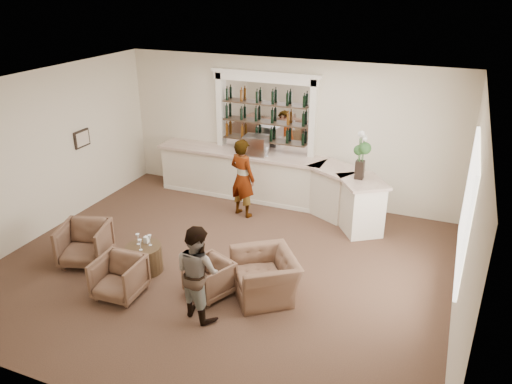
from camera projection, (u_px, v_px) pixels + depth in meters
ground at (222, 266)px, 9.24m from camera, size 8.00×8.00×0.00m
room_shell at (244, 135)px, 8.86m from camera, size 8.04×7.02×3.32m
bar_counter at (271, 180)px, 11.61m from camera, size 5.72×1.80×1.14m
back_bar_alcove at (265, 113)px, 11.50m from camera, size 2.64×0.25×3.00m
cocktail_table at (144, 258)px, 9.01m from camera, size 0.65×0.65×0.50m
sommelier at (243, 178)px, 10.90m from camera, size 0.74×0.60×1.77m
guest at (197, 272)px, 7.63m from camera, size 0.92×0.82×1.55m
armchair_left at (85, 243)px, 9.23m from camera, size 1.05×1.07×0.78m
armchair_center at (119, 277)px, 8.27m from camera, size 0.77×0.79×0.69m
armchair_right at (209, 278)px, 8.30m from camera, size 0.89×0.90×0.63m
armchair_far at (265, 276)px, 8.27m from camera, size 1.45×1.48×0.73m
espresso_machine at (256, 146)px, 11.44m from camera, size 0.56×0.48×0.46m
flower_vase at (361, 152)px, 9.96m from camera, size 0.27×0.27×1.01m
wine_glass_bar_left at (267, 152)px, 11.41m from camera, size 0.07×0.07×0.21m
wine_glass_bar_right at (240, 148)px, 11.67m from camera, size 0.07×0.07×0.21m
wine_glass_tbl_a at (138, 239)px, 8.93m from camera, size 0.07×0.07×0.21m
wine_glass_tbl_b at (150, 240)px, 8.90m from camera, size 0.07×0.07×0.21m
wine_glass_tbl_c at (140, 245)px, 8.74m from camera, size 0.07×0.07×0.21m
napkin_holder at (146, 240)px, 9.01m from camera, size 0.08×0.08×0.12m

